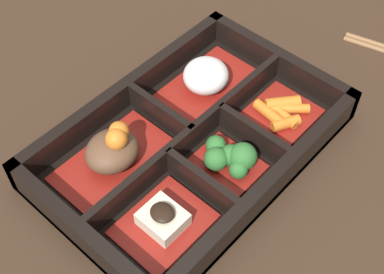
{
  "coord_description": "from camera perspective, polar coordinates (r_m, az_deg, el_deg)",
  "views": [
    {
      "loc": [
        -0.27,
        -0.25,
        0.48
      ],
      "look_at": [
        0.0,
        0.0,
        0.03
      ],
      "focal_mm": 50.0,
      "sensor_mm": 36.0,
      "label": 1
    }
  ],
  "objects": [
    {
      "name": "bento_rim",
      "position": [
        0.59,
        0.16,
        -0.3
      ],
      "size": [
        0.34,
        0.22,
        0.04
      ],
      "color": "black",
      "rests_on": "ground_plane"
    },
    {
      "name": "bento_base",
      "position": [
        0.61,
        0.0,
        -1.19
      ],
      "size": [
        0.34,
        0.22,
        0.01
      ],
      "color": "black",
      "rests_on": "ground_plane"
    },
    {
      "name": "bowl_greens",
      "position": [
        0.57,
        4.06,
        -2.3
      ],
      "size": [
        0.07,
        0.07,
        0.04
      ],
      "color": "maroon",
      "rests_on": "bento_base"
    },
    {
      "name": "bowl_rice",
      "position": [
        0.65,
        1.48,
        6.15
      ],
      "size": [
        0.13,
        0.08,
        0.04
      ],
      "color": "maroon",
      "rests_on": "bento_base"
    },
    {
      "name": "bowl_carrots",
      "position": [
        0.63,
        9.41,
        2.46
      ],
      "size": [
        0.09,
        0.07,
        0.02
      ],
      "color": "maroon",
      "rests_on": "bento_base"
    },
    {
      "name": "bowl_tofu",
      "position": [
        0.54,
        -3.1,
        -9.0
      ],
      "size": [
        0.09,
        0.07,
        0.03
      ],
      "color": "maroon",
      "rests_on": "bento_base"
    },
    {
      "name": "bowl_stew",
      "position": [
        0.58,
        -8.39,
        -1.61
      ],
      "size": [
        0.13,
        0.08,
        0.06
      ],
      "color": "maroon",
      "rests_on": "bento_base"
    },
    {
      "name": "ground_plane",
      "position": [
        0.61,
        0.0,
        -1.47
      ],
      "size": [
        3.0,
        3.0,
        0.0
      ],
      "primitive_type": "plane",
      "color": "#382619"
    }
  ]
}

